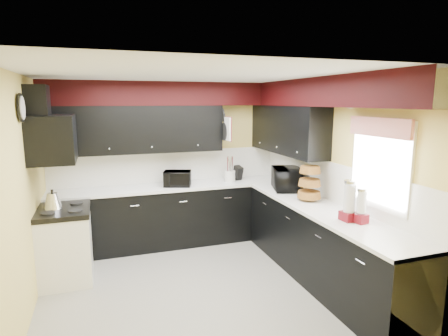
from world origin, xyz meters
The scene contains 35 objects.
ground centered at (0.00, 0.00, 0.00)m, with size 3.60×3.60×0.00m, color gray.
wall_back centered at (0.00, 1.80, 1.25)m, with size 3.60×0.06×2.50m, color #E0C666.
wall_right centered at (1.80, 0.00, 1.25)m, with size 0.06×3.60×2.50m, color #E0C666.
wall_left centered at (-1.80, 0.00, 1.25)m, with size 0.06×3.60×2.50m, color #E0C666.
ceiling centered at (0.00, 0.00, 2.50)m, with size 3.60×3.60×0.06m, color white.
cab_back centered at (0.00, 1.50, 0.45)m, with size 3.60×0.60×0.90m, color black.
cab_right centered at (1.50, -0.30, 0.45)m, with size 0.60×3.00×0.90m, color black.
counter_back centered at (0.00, 1.50, 0.92)m, with size 3.62×0.64×0.04m, color white.
counter_right centered at (1.50, -0.30, 0.92)m, with size 0.64×3.02×0.04m, color white.
splash_back centered at (0.00, 1.79, 1.19)m, with size 3.60×0.02×0.50m, color white.
splash_right centered at (1.79, 0.00, 1.19)m, with size 0.02×3.60×0.50m, color white.
upper_back centered at (-0.50, 1.62, 1.80)m, with size 2.60×0.35×0.70m, color black.
upper_right centered at (1.62, 0.90, 1.80)m, with size 0.35×1.80×0.70m, color black.
soffit_back centered at (0.00, 1.62, 2.33)m, with size 3.60×0.36×0.35m, color black.
soffit_right centered at (1.62, -0.18, 2.33)m, with size 0.36×3.24×0.35m, color black.
stove centered at (-1.50, 0.75, 0.43)m, with size 0.60×0.75×0.86m, color white.
cooktop centered at (-1.50, 0.75, 0.89)m, with size 0.62×0.77×0.06m, color black.
hood centered at (-1.55, 0.75, 1.78)m, with size 0.50×0.78×0.55m, color black.
hood_duct centered at (-1.68, 0.75, 2.20)m, with size 0.24×0.40×0.40m, color black.
window centered at (1.79, -0.90, 1.55)m, with size 0.03×0.86×0.96m, color white, non-canonical shape.
valance centered at (1.73, -0.90, 1.95)m, with size 0.04×0.88×0.20m, color red.
pan_top centered at (0.82, 1.55, 2.00)m, with size 0.03×0.22×0.40m, color black, non-canonical shape.
pan_mid centered at (0.82, 1.42, 1.75)m, with size 0.03×0.28×0.46m, color black, non-canonical shape.
pan_low centered at (0.82, 1.68, 1.72)m, with size 0.03×0.24×0.42m, color black, non-canonical shape.
cut_board centered at (0.83, 1.30, 1.80)m, with size 0.03×0.26×0.35m, color white.
baskets centered at (1.52, 0.05, 1.18)m, with size 0.27×0.27×0.50m, color brown, non-canonical shape.
clock centered at (-1.77, 0.25, 2.15)m, with size 0.03×0.30×0.30m, color black, non-canonical shape.
deco_plate centered at (1.77, -0.35, 2.25)m, with size 0.03×0.24×0.24m, color white, non-canonical shape.
toaster_oven centered at (0.07, 1.43, 1.06)m, with size 0.40×0.33×0.23m, color black.
microwave centered at (1.54, 0.69, 1.10)m, with size 0.57×0.39×0.32m, color black.
utensil_crock centered at (0.93, 1.46, 1.03)m, with size 0.17×0.17×0.18m, color silver.
knife_block centered at (1.10, 1.55, 1.05)m, with size 0.10×0.14×0.23m, color black.
kettle centered at (-1.61, 0.80, 1.02)m, with size 0.21×0.21×0.19m, color silver, non-canonical shape.
dispenser_a centered at (1.48, -0.82, 1.15)m, with size 0.16×0.16×0.43m, color #570C00, non-canonical shape.
dispenser_b centered at (1.55, -0.93, 1.11)m, with size 0.12×0.12×0.34m, color #561208, non-canonical shape.
Camera 1 is at (-1.05, -4.07, 2.22)m, focal length 30.00 mm.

